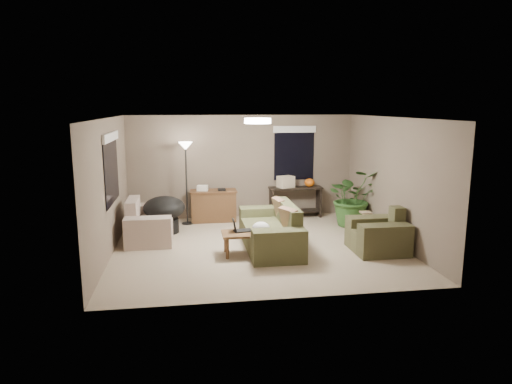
{
  "coord_description": "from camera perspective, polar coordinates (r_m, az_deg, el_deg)",
  "views": [
    {
      "loc": [
        -1.32,
        -8.5,
        2.72
      ],
      "look_at": [
        0.0,
        0.2,
        1.05
      ],
      "focal_mm": 32.0,
      "sensor_mm": 36.0,
      "label": 1
    }
  ],
  "objects": [
    {
      "name": "coffee_table",
      "position": [
        8.47,
        -0.89,
        -5.46
      ],
      "size": [
        1.0,
        0.55,
        0.42
      ],
      "color": "brown",
      "rests_on": "ground"
    },
    {
      "name": "plastic_bag",
      "position": [
        8.3,
        0.62,
        -4.53
      ],
      "size": [
        0.37,
        0.35,
        0.23
      ],
      "primitive_type": "ellipsoid",
      "rotation": [
        0.0,
        0.0,
        -0.19
      ],
      "color": "white",
      "rests_on": "coffee_table"
    },
    {
      "name": "loveseat",
      "position": [
        9.7,
        -13.25,
        -4.01
      ],
      "size": [
        0.9,
        1.6,
        0.85
      ],
      "color": "#BEB2A2",
      "rests_on": "ground"
    },
    {
      "name": "window_left",
      "position": [
        8.96,
        -17.66,
        4.25
      ],
      "size": [
        0.05,
        1.56,
        1.33
      ],
      "color": "black",
      "rests_on": "room_shell"
    },
    {
      "name": "room_shell",
      "position": [
        8.73,
        0.2,
        1.05
      ],
      "size": [
        5.5,
        5.5,
        5.5
      ],
      "color": "tan",
      "rests_on": "ground"
    },
    {
      "name": "cat_scratching_post",
      "position": [
        10.03,
        13.49,
        -4.01
      ],
      "size": [
        0.32,
        0.32,
        0.5
      ],
      "color": "tan",
      "rests_on": "ground"
    },
    {
      "name": "cardboard_box",
      "position": [
        11.16,
        3.74,
        1.29
      ],
      "size": [
        0.44,
        0.39,
        0.28
      ],
      "primitive_type": "cube",
      "rotation": [
        0.0,
        0.0,
        0.36
      ],
      "color": "beige",
      "rests_on": "console_table"
    },
    {
      "name": "ceiling_fixture",
      "position": [
        8.61,
        0.2,
        8.88
      ],
      "size": [
        0.5,
        0.5,
        0.1
      ],
      "primitive_type": "cylinder",
      "color": "white",
      "rests_on": "room_shell"
    },
    {
      "name": "desk",
      "position": [
        10.9,
        -5.34,
        -1.7
      ],
      "size": [
        1.1,
        0.5,
        0.75
      ],
      "color": "brown",
      "rests_on": "ground"
    },
    {
      "name": "papasan_chair",
      "position": [
        10.06,
        -11.38,
        -2.42
      ],
      "size": [
        1.13,
        1.13,
        0.8
      ],
      "color": "black",
      "rests_on": "ground"
    },
    {
      "name": "desk_papers",
      "position": [
        10.8,
        -6.2,
        0.46
      ],
      "size": [
        0.68,
        0.28,
        0.12
      ],
      "color": "silver",
      "rests_on": "desk"
    },
    {
      "name": "floor_lamp",
      "position": [
        10.52,
        -8.78,
        4.5
      ],
      "size": [
        0.32,
        0.32,
        1.91
      ],
      "color": "black",
      "rests_on": "ground"
    },
    {
      "name": "pumpkin",
      "position": [
        11.31,
        6.71,
        1.17
      ],
      "size": [
        0.27,
        0.27,
        0.2
      ],
      "primitive_type": "ellipsoid",
      "rotation": [
        0.0,
        0.0,
        0.09
      ],
      "color": "orange",
      "rests_on": "console_table"
    },
    {
      "name": "houseplant",
      "position": [
        10.66,
        11.99,
        -1.4
      ],
      "size": [
        1.2,
        1.33,
        1.04
      ],
      "primitive_type": "imported",
      "color": "#2D5923",
      "rests_on": "ground"
    },
    {
      "name": "laptop",
      "position": [
        8.51,
        -2.1,
        -4.53
      ],
      "size": [
        0.37,
        0.27,
        0.24
      ],
      "color": "black",
      "rests_on": "coffee_table"
    },
    {
      "name": "main_sofa",
      "position": [
        8.9,
        2.01,
        -5.07
      ],
      "size": [
        0.95,
        2.2,
        0.85
      ],
      "color": "#4F5030",
      "rests_on": "ground"
    },
    {
      "name": "armchair",
      "position": [
        8.96,
        15.07,
        -5.33
      ],
      "size": [
        0.95,
        1.0,
        0.85
      ],
      "color": "brown",
      "rests_on": "ground"
    },
    {
      "name": "console_table",
      "position": [
        11.3,
        4.95,
        -0.94
      ],
      "size": [
        1.3,
        0.4,
        0.75
      ],
      "color": "black",
      "rests_on": "ground"
    },
    {
      "name": "window_back",
      "position": [
        11.32,
        4.81,
        5.99
      ],
      "size": [
        1.06,
        0.05,
        1.33
      ],
      "color": "black",
      "rests_on": "room_shell"
    },
    {
      "name": "throw_pillows",
      "position": [
        8.86,
        3.65,
        -2.79
      ],
      "size": [
        0.4,
        1.39,
        0.47
      ],
      "color": "#8C7251",
      "rests_on": "main_sofa"
    }
  ]
}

